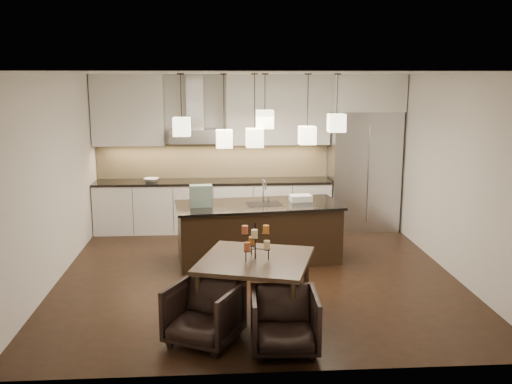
{
  "coord_description": "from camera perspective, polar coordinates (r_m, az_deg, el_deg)",
  "views": [
    {
      "loc": [
        -0.53,
        -7.68,
        2.75
      ],
      "look_at": [
        0.0,
        0.2,
        1.15
      ],
      "focal_mm": 40.0,
      "sensor_mm": 36.0,
      "label": 1
    }
  ],
  "objects": [
    {
      "name": "hood_canopy",
      "position": [
        10.22,
        -6.07,
        5.6
      ],
      "size": [
        0.9,
        0.52,
        0.24
      ],
      "primitive_type": "cube",
      "color": "#B7B7BA",
      "rests_on": "wall_back"
    },
    {
      "name": "tote_bag",
      "position": [
        8.39,
        -5.53,
        -0.39
      ],
      "size": [
        0.34,
        0.21,
        0.32
      ],
      "primitive_type": "cube",
      "rotation": [
        0.0,
        0.0,
        0.12
      ],
      "color": "#174834",
      "rests_on": "island_top"
    },
    {
      "name": "floor",
      "position": [
        8.18,
        0.09,
        -8.27
      ],
      "size": [
        5.5,
        5.5,
        0.02
      ],
      "primitive_type": "cube",
      "color": "black",
      "rests_on": "ground"
    },
    {
      "name": "pendant_c",
      "position": [
        8.23,
        0.89,
        7.28
      ],
      "size": [
        0.24,
        0.24,
        0.26
      ],
      "primitive_type": "cube",
      "color": "#F4EBBC",
      "rests_on": "ceiling"
    },
    {
      "name": "wall_front",
      "position": [
        5.13,
        2.21,
        -3.82
      ],
      "size": [
        5.5,
        0.02,
        2.8
      ],
      "primitive_type": "cube",
      "color": "silver",
      "rests_on": "ground"
    },
    {
      "name": "pendant_f",
      "position": [
        8.06,
        -0.13,
        5.44
      ],
      "size": [
        0.24,
        0.24,
        0.26
      ],
      "primitive_type": "cube",
      "color": "#F4EBBC",
      "rests_on": "ceiling"
    },
    {
      "name": "refrigerator",
      "position": [
        10.53,
        10.67,
        2.1
      ],
      "size": [
        1.2,
        0.72,
        2.15
      ],
      "primitive_type": "cube",
      "color": "#B7B7BA",
      "rests_on": "floor"
    },
    {
      "name": "ceiling",
      "position": [
        7.7,
        0.1,
        11.89
      ],
      "size": [
        5.5,
        5.5,
        0.02
      ],
      "primitive_type": "cube",
      "color": "white",
      "rests_on": "wall_back"
    },
    {
      "name": "candle_a",
      "position": [
        6.45,
        1.09,
        -5.3
      ],
      "size": [
        0.09,
        0.09,
        0.1
      ],
      "primitive_type": "cylinder",
      "rotation": [
        0.0,
        0.0,
        -0.29
      ],
      "color": "beige",
      "rests_on": "candelabra"
    },
    {
      "name": "armchair_right",
      "position": [
        5.93,
        2.86,
        -12.81
      ],
      "size": [
        0.69,
        0.71,
        0.63
      ],
      "primitive_type": "imported",
      "rotation": [
        0.0,
        0.0,
        -0.03
      ],
      "color": "black",
      "rests_on": "floor"
    },
    {
      "name": "pendant_e",
      "position": [
        8.43,
        8.05,
        6.85
      ],
      "size": [
        0.24,
        0.24,
        0.26
      ],
      "primitive_type": "cube",
      "color": "#F4EBBC",
      "rests_on": "ceiling"
    },
    {
      "name": "upper_cab_right",
      "position": [
        10.33,
        2.2,
        8.25
      ],
      "size": [
        1.85,
        0.35,
        1.25
      ],
      "primitive_type": "cube",
      "color": "silver",
      "rests_on": "wall_back"
    },
    {
      "name": "hood_chimney",
      "position": [
        10.29,
        -6.12,
        8.99
      ],
      "size": [
        0.3,
        0.28,
        0.96
      ],
      "primitive_type": "cube",
      "color": "#B7B7BA",
      "rests_on": "hood_canopy"
    },
    {
      "name": "wall_right",
      "position": [
        8.47,
        19.09,
        1.64
      ],
      "size": [
        0.02,
        5.5,
        2.8
      ],
      "primitive_type": "cube",
      "color": "silver",
      "rests_on": "ground"
    },
    {
      "name": "pendant_b",
      "position": [
        8.4,
        -3.19,
        5.33
      ],
      "size": [
        0.24,
        0.24,
        0.26
      ],
      "primitive_type": "cube",
      "color": "#F4EBBC",
      "rests_on": "ceiling"
    },
    {
      "name": "faucet",
      "position": [
        8.63,
        0.74,
        0.14
      ],
      "size": [
        0.12,
        0.24,
        0.36
      ],
      "primitive_type": null,
      "rotation": [
        0.0,
        0.0,
        0.12
      ],
      "color": "silver",
      "rests_on": "island_top"
    },
    {
      "name": "lower_cabinets",
      "position": [
        10.37,
        -4.27,
        -1.45
      ],
      "size": [
        4.21,
        0.62,
        0.88
      ],
      "primitive_type": "cube",
      "color": "silver",
      "rests_on": "floor"
    },
    {
      "name": "countertop",
      "position": [
        10.28,
        -4.31,
        1.05
      ],
      "size": [
        4.21,
        0.66,
        0.04
      ],
      "primitive_type": "cube",
      "color": "black",
      "rests_on": "lower_cabinets"
    },
    {
      "name": "wall_back",
      "position": [
        10.54,
        -0.93,
        4.09
      ],
      "size": [
        5.5,
        0.02,
        2.8
      ],
      "primitive_type": "cube",
      "color": "silver",
      "rests_on": "ground"
    },
    {
      "name": "island_top",
      "position": [
        8.57,
        0.23,
        -1.32
      ],
      "size": [
        2.56,
        1.31,
        0.04
      ],
      "primitive_type": "cube",
      "rotation": [
        0.0,
        0.0,
        0.12
      ],
      "color": "black",
      "rests_on": "island_body"
    },
    {
      "name": "food_container",
      "position": [
        8.77,
        4.49,
        -0.61
      ],
      "size": [
        0.35,
        0.26,
        0.1
      ],
      "primitive_type": "cube",
      "rotation": [
        0.0,
        0.0,
        0.12
      ],
      "color": "silver",
      "rests_on": "island_top"
    },
    {
      "name": "armchair_left",
      "position": [
        6.12,
        -5.24,
        -12.0
      ],
      "size": [
        0.93,
        0.93,
        0.64
      ],
      "primitive_type": "imported",
      "rotation": [
        0.0,
        0.0,
        -0.47
      ],
      "color": "black",
      "rests_on": "floor"
    },
    {
      "name": "candelabra",
      "position": [
        6.47,
        -0.08,
        -4.88
      ],
      "size": [
        0.43,
        0.43,
        0.42
      ],
      "primitive_type": null,
      "rotation": [
        0.0,
        0.0,
        -0.29
      ],
      "color": "black",
      "rests_on": "dining_table"
    },
    {
      "name": "candle_c",
      "position": [
        6.39,
        -0.9,
        -5.47
      ],
      "size": [
        0.09,
        0.09,
        0.1
      ],
      "primitive_type": "cylinder",
      "rotation": [
        0.0,
        0.0,
        -0.29
      ],
      "color": "#AE5230",
      "rests_on": "candelabra"
    },
    {
      "name": "candle_d",
      "position": [
        6.5,
        1.0,
        -3.77
      ],
      "size": [
        0.09,
        0.09,
        0.1
      ],
      "primitive_type": "cylinder",
      "rotation": [
        0.0,
        0.0,
        -0.29
      ],
      "color": "#BD6C22",
      "rests_on": "candelabra"
    },
    {
      "name": "wall_left",
      "position": [
        8.11,
        -19.74,
        1.19
      ],
      "size": [
        0.02,
        5.5,
        2.8
      ],
      "primitive_type": "cube",
      "color": "silver",
      "rests_on": "ground"
    },
    {
      "name": "candle_b",
      "position": [
        6.6,
        -0.42,
        -4.9
      ],
      "size": [
        0.09,
        0.09,
        0.1
      ],
      "primitive_type": "cylinder",
      "rotation": [
        0.0,
        0.0,
        -0.29
      ],
      "color": "#BD6C22",
      "rests_on": "candelabra"
    },
    {
      "name": "island_body",
      "position": [
        8.67,
        0.23,
        -4.14
      ],
      "size": [
        2.47,
        1.22,
        0.84
      ],
      "primitive_type": "cube",
      "rotation": [
        0.0,
        0.0,
        0.12
      ],
      "color": "black",
      "rests_on": "floor"
    },
    {
      "name": "dining_table",
      "position": [
        6.65,
        -0.07,
        -9.61
      ],
      "size": [
        1.49,
        1.49,
        0.72
      ],
      "primitive_type": null,
      "rotation": [
        0.0,
        0.0,
        -0.29
      ],
      "color": "black",
      "rests_on": "floor"
    },
    {
      "name": "upper_cab_left",
      "position": [
        10.39,
        -12.67,
        8.0
      ],
      "size": [
        1.25,
        0.35,
        1.25
      ],
      "primitive_type": "cube",
      "color": "silver",
      "rests_on": "wall_back"
    },
    {
      "name": "fruit_bowl",
      "position": [
        10.29,
        -10.43,
        1.2
      ],
      "size": [
        0.3,
        0.3,
        0.06
      ],
      "primitive_type": "imported",
      "rotation": [
        0.0,
        0.0,
        -0.18
      ],
      "color": "silver",
      "rests_on": "countertop"
    },
    {
      "name": "pendant_d",
      "position": [
        8.43,
        5.14,
        5.67
      ],
      "size": [
        0.24,
        0.24,
        0.26
      ],
      "primitive_type": "cube",
      "color": "#F4EBBC",
      "rests_on": "ceiling"
    },
    {
      "name": "candle_e",
      "position": [
        6.48,
        -1.12,
        -3.8
      ],
      "size": [
        0.09,
        0.09,
        0.1
      ],
      "primitive_type": "cylinder",
      "rotation": [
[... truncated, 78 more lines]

